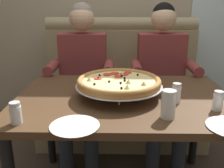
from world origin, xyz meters
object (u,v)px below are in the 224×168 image
Objects in this scene: diner_left at (82,71)px; plate_near_right at (75,124)px; dining_table at (124,109)px; shaker_oregano at (218,102)px; booth_bench at (121,95)px; diner_right at (162,72)px; pizza at (119,82)px; drinking_glass at (168,106)px; shaker_pepper_flakes at (16,115)px; patio_chair at (216,58)px; shaker_parmesan at (176,95)px.

diner_left is 5.53× the size of plate_near_right.
plate_near_right is at bearing -121.11° from dining_table.
dining_table is at bearing 157.61° from shaker_oregano.
booth_bench is 1.28m from shaker_oregano.
dining_table is at bearing -117.42° from diner_right.
pizza is at bearing -119.77° from diner_right.
diner_right reaches higher than drinking_glass.
shaker_pepper_flakes is 0.46× the size of plate_near_right.
diner_right is 1.34m from shaker_pepper_flakes.
shaker_pepper_flakes is at bearing -129.83° from diner_right.
booth_bench reaches higher than pizza.
patio_chair is (1.02, 1.45, -0.19)m from diner_right.
patio_chair is (1.08, 2.21, -0.26)m from shaker_parmesan.
booth_bench reaches higher than shaker_parmesan.
patio_chair is at bearing 52.84° from shaker_pepper_flakes.
diner_right is (0.34, -0.27, 0.31)m from booth_bench.
drinking_glass is (0.44, 0.10, 0.05)m from plate_near_right.
pizza is at bearing -64.87° from diner_left.
shaker_pepper_flakes is (-0.52, -0.37, 0.13)m from dining_table.
shaker_oregano is (0.14, -0.86, 0.07)m from diner_right.
shaker_oregano is (0.48, -1.12, 0.38)m from booth_bench.
drinking_glass is at bearing -51.44° from pizza.
diner_right reaches higher than booth_bench.
plate_near_right is (-0.58, -1.05, 0.03)m from diner_right.
diner_left is at bearing 133.85° from shaker_oregano.
diner_left is 1.19m from shaker_oregano.
pizza is 3.64× the size of drinking_glass.
shaker_pepper_flakes is 0.28m from plate_near_right.
shaker_pepper_flakes is at bearing -99.64° from diner_left.
pizza is (-0.03, 0.00, 0.17)m from dining_table.
drinking_glass is at bearing -80.53° from booth_bench.
booth_bench is at bearing 142.03° from diner_right.
shaker_parmesan reaches higher than shaker_pepper_flakes.
plate_near_right is at bearing -117.26° from pizza.
patio_chair is (1.36, 2.11, -0.12)m from dining_table.
diner_right is 8.96× the size of drinking_glass.
dining_table is 0.47m from plate_near_right.
pizza is 0.46m from plate_near_right.
diner_left is at bearing 117.42° from dining_table.
dining_table is at bearing 35.62° from shaker_pepper_flakes.
booth_bench is at bearing 113.20° from shaker_oregano.
drinking_glass is (0.20, -0.30, 0.15)m from dining_table.
dining_table is 1.02× the size of diner_right.
shaker_parmesan is at bearing -115.98° from patio_chair.
plate_near_right is at bearing -5.55° from shaker_pepper_flakes.
diner_left reaches higher than booth_bench.
booth_bench reaches higher than drinking_glass.
diner_right reaches higher than shaker_pepper_flakes.
diner_left and diner_right have the same top height.
diner_left is 2.24m from patio_chair.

